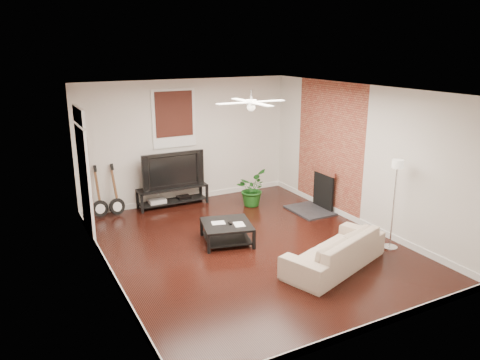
# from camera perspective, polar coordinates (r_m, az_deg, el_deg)

# --- Properties ---
(room) EXTENTS (5.01, 6.01, 2.81)m
(room) POSITION_cam_1_polar(r_m,az_deg,el_deg) (8.04, 1.33, 1.01)
(room) COLOR black
(room) RESTS_ON ground
(brick_accent) EXTENTS (0.02, 2.20, 2.80)m
(brick_accent) POSITION_cam_1_polar(r_m,az_deg,el_deg) (10.20, 10.89, 4.00)
(brick_accent) COLOR brown
(brick_accent) RESTS_ON floor
(fireplace) EXTENTS (0.80, 1.10, 0.92)m
(fireplace) POSITION_cam_1_polar(r_m,az_deg,el_deg) (10.27, 9.35, -1.27)
(fireplace) COLOR black
(fireplace) RESTS_ON floor
(window_back) EXTENTS (1.00, 0.06, 1.30)m
(window_back) POSITION_cam_1_polar(r_m,az_deg,el_deg) (10.46, -8.11, 7.49)
(window_back) COLOR black
(window_back) RESTS_ON wall_back
(door_left) EXTENTS (0.08, 1.00, 2.50)m
(door_left) POSITION_cam_1_polar(r_m,az_deg,el_deg) (9.06, -18.51, 0.93)
(door_left) COLOR white
(door_left) RESTS_ON wall_left
(tv_stand) EXTENTS (1.59, 0.42, 0.44)m
(tv_stand) POSITION_cam_1_polar(r_m,az_deg,el_deg) (10.63, -8.26, -1.96)
(tv_stand) COLOR black
(tv_stand) RESTS_ON floor
(tv) EXTENTS (1.42, 0.19, 0.82)m
(tv) POSITION_cam_1_polar(r_m,az_deg,el_deg) (10.47, -8.44, 1.34)
(tv) COLOR black
(tv) RESTS_ON tv_stand
(coffee_table) EXTENTS (1.06, 1.06, 0.37)m
(coffee_table) POSITION_cam_1_polar(r_m,az_deg,el_deg) (8.62, -1.63, -6.49)
(coffee_table) COLOR black
(coffee_table) RESTS_ON floor
(sofa) EXTENTS (2.16, 1.41, 0.59)m
(sofa) POSITION_cam_1_polar(r_m,az_deg,el_deg) (7.82, 11.54, -8.41)
(sofa) COLOR tan
(sofa) RESTS_ON floor
(floor_lamp) EXTENTS (0.34, 0.34, 1.64)m
(floor_lamp) POSITION_cam_1_polar(r_m,az_deg,el_deg) (8.57, 18.37, -2.92)
(floor_lamp) COLOR silver
(floor_lamp) RESTS_ON floor
(potted_plant) EXTENTS (0.93, 0.95, 0.80)m
(potted_plant) POSITION_cam_1_polar(r_m,az_deg,el_deg) (10.48, 1.37, -1.04)
(potted_plant) COLOR #185418
(potted_plant) RESTS_ON floor
(guitar_left) EXTENTS (0.38, 0.29, 1.12)m
(guitar_left) POSITION_cam_1_polar(r_m,az_deg,el_deg) (10.11, -16.98, -1.46)
(guitar_left) COLOR black
(guitar_left) RESTS_ON floor
(guitar_right) EXTENTS (0.40, 0.32, 1.12)m
(guitar_right) POSITION_cam_1_polar(r_m,az_deg,el_deg) (10.14, -15.01, -1.24)
(guitar_right) COLOR black
(guitar_right) RESTS_ON floor
(ceiling_fan) EXTENTS (1.24, 1.24, 0.32)m
(ceiling_fan) POSITION_cam_1_polar(r_m,az_deg,el_deg) (7.81, 1.39, 9.54)
(ceiling_fan) COLOR white
(ceiling_fan) RESTS_ON ceiling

